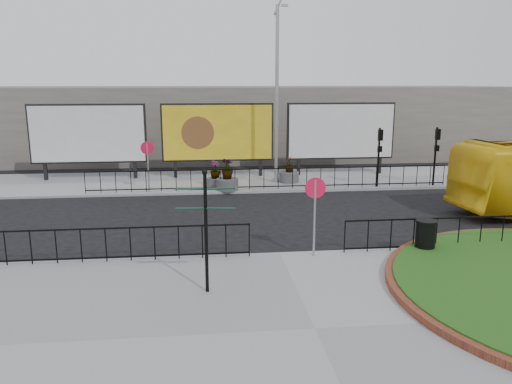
{
  "coord_description": "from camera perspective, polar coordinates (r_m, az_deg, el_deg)",
  "views": [
    {
      "loc": [
        -2.36,
        -14.81,
        5.44
      ],
      "look_at": [
        -0.56,
        1.87,
        1.68
      ],
      "focal_mm": 35.0,
      "sensor_mm": 36.0,
      "label": 1
    }
  ],
  "objects": [
    {
      "name": "ground",
      "position": [
        15.95,
        2.73,
        -7.3
      ],
      "size": [
        90.0,
        90.0,
        0.0
      ],
      "primitive_type": "plane",
      "color": "black",
      "rests_on": "ground"
    },
    {
      "name": "pavement_near",
      "position": [
        11.43,
        6.73,
        -15.51
      ],
      "size": [
        30.0,
        10.0,
        0.12
      ],
      "primitive_type": "cube",
      "color": "gray",
      "rests_on": "ground"
    },
    {
      "name": "pavement_far",
      "position": [
        27.45,
        -1.11,
        1.34
      ],
      "size": [
        44.0,
        6.0,
        0.12
      ],
      "primitive_type": "cube",
      "color": "gray",
      "rests_on": "ground"
    },
    {
      "name": "railing_near_left",
      "position": [
        15.7,
        -19.36,
        -5.77
      ],
      "size": [
        10.0,
        0.1,
        1.1
      ],
      "primitive_type": null,
      "color": "black",
      "rests_on": "pavement_near"
    },
    {
      "name": "railing_near_right",
      "position": [
        17.66,
        24.31,
        -4.18
      ],
      "size": [
        9.0,
        0.1,
        1.1
      ],
      "primitive_type": null,
      "color": "black",
      "rests_on": "pavement_near"
    },
    {
      "name": "railing_far",
      "position": [
        24.81,
        1.74,
        1.55
      ],
      "size": [
        18.0,
        0.1,
        1.1
      ],
      "primitive_type": null,
      "color": "black",
      "rests_on": "pavement_far"
    },
    {
      "name": "speed_sign_far",
      "position": [
        24.61,
        -12.29,
        4.12
      ],
      "size": [
        0.64,
        0.07,
        2.47
      ],
      "color": "gray",
      "rests_on": "pavement_far"
    },
    {
      "name": "speed_sign_near",
      "position": [
        15.22,
        6.76,
        -0.83
      ],
      "size": [
        0.64,
        0.07,
        2.47
      ],
      "color": "gray",
      "rests_on": "pavement_near"
    },
    {
      "name": "billboard_left",
      "position": [
        28.6,
        -18.64,
        6.28
      ],
      "size": [
        6.2,
        0.31,
        4.1
      ],
      "color": "black",
      "rests_on": "pavement_far"
    },
    {
      "name": "billboard_mid",
      "position": [
        27.94,
        -4.4,
        6.77
      ],
      "size": [
        6.2,
        0.31,
        4.1
      ],
      "color": "black",
      "rests_on": "pavement_far"
    },
    {
      "name": "billboard_right",
      "position": [
        29.01,
        9.66,
        6.85
      ],
      "size": [
        6.2,
        0.31,
        4.1
      ],
      "color": "black",
      "rests_on": "pavement_far"
    },
    {
      "name": "lamp_post",
      "position": [
        26.11,
        2.4,
        11.28
      ],
      "size": [
        0.74,
        0.18,
        9.23
      ],
      "color": "gray",
      "rests_on": "pavement_far"
    },
    {
      "name": "signal_pole_a",
      "position": [
        25.94,
        13.92,
        4.87
      ],
      "size": [
        0.22,
        0.26,
        3.0
      ],
      "color": "black",
      "rests_on": "pavement_far"
    },
    {
      "name": "signal_pole_b",
      "position": [
        27.11,
        19.91,
        4.81
      ],
      "size": [
        0.22,
        0.26,
        3.0
      ],
      "color": "black",
      "rests_on": "pavement_far"
    },
    {
      "name": "building_backdrop",
      "position": [
        37.0,
        -2.51,
        8.07
      ],
      "size": [
        40.0,
        10.0,
        5.0
      ],
      "primitive_type": "cube",
      "color": "slate",
      "rests_on": "ground"
    },
    {
      "name": "fingerpost_sign",
      "position": [
        12.52,
        -5.76,
        -3.14
      ],
      "size": [
        1.5,
        0.35,
        3.19
      ],
      "rotation": [
        0.0,
        0.0,
        -0.14
      ],
      "color": "black",
      "rests_on": "pavement_near"
    },
    {
      "name": "litter_bin",
      "position": [
        16.48,
        18.8,
        -4.88
      ],
      "size": [
        0.66,
        0.66,
        1.08
      ],
      "color": "black",
      "rests_on": "pavement_near"
    },
    {
      "name": "planter_a",
      "position": [
        25.4,
        -4.67,
        1.67
      ],
      "size": [
        0.88,
        0.88,
        1.37
      ],
      "color": "#4C4C4F",
      "rests_on": "pavement_far"
    },
    {
      "name": "planter_b",
      "position": [
        24.7,
        -3.29,
        1.51
      ],
      "size": [
        1.09,
        1.09,
        1.6
      ],
      "color": "#4C4C4F",
      "rests_on": "pavement_far"
    },
    {
      "name": "planter_c",
      "position": [
        26.66,
        3.79,
        2.06
      ],
      "size": [
        1.05,
        1.05,
        1.39
      ],
      "color": "#4C4C4F",
      "rests_on": "pavement_far"
    }
  ]
}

